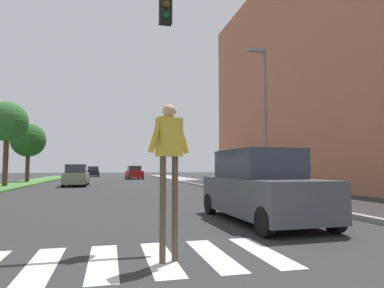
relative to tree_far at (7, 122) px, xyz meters
name	(u,v)px	position (x,y,z in m)	size (l,w,h in m)	color
ground_plane	(114,185)	(7.65, 1.88, -4.73)	(140.00, 140.00, 0.00)	#2D2D30
crosswalk	(132,260)	(7.65, -20.98, -4.73)	(4.95, 2.20, 0.01)	silver
median_strip	(3,187)	(-0.05, -0.12, -4.66)	(2.80, 64.00, 0.15)	#477A38
tree_far	(7,122)	(0.00, 0.00, 0.00)	(2.89, 2.89, 6.08)	#4C3823
tree_distant	(28,140)	(-0.28, 7.90, -0.70)	(3.17, 3.17, 5.49)	#4C3823
apartment_block_right	(366,67)	(25.46, -6.12, 4.13)	(11.05, 35.35, 17.72)	#B76B4C
sidewalk_right	(213,184)	(15.53, -0.12, -4.66)	(3.00, 64.00, 0.15)	#9E9991
street_lamp_right	(264,107)	(14.94, -10.79, -0.14)	(1.02, 0.24, 7.50)	slate
pedestrian_performer	(169,156)	(8.19, -21.23, -3.07)	(0.73, 0.35, 2.49)	brown
suv_crossing	(260,187)	(11.32, -17.94, -3.80)	(2.07, 4.65, 1.97)	#474C51
sedan_midblock	(76,176)	(4.71, 1.59, -3.94)	(1.79, 4.61, 1.71)	gray
sedan_distant	(134,173)	(10.32, 16.86, -3.96)	(2.09, 4.52, 1.67)	maroon
sedan_far_horizon	(93,172)	(4.73, 29.13, -3.97)	(1.96, 4.33, 1.64)	black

